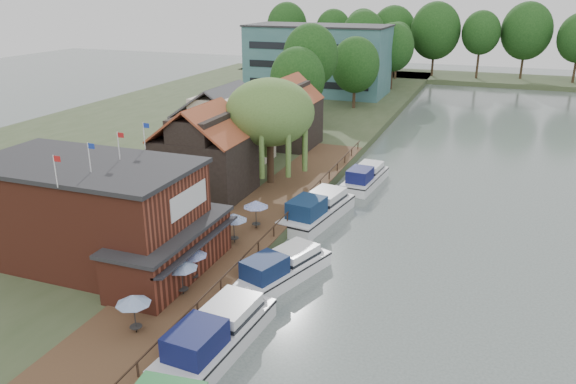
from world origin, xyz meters
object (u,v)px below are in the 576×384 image
(hotel_block, at_px, (318,59))
(umbrella_4, at_px, (256,214))
(cottage_b, at_px, (224,125))
(cruiser_0, at_px, (216,330))
(willow, at_px, (270,132))
(cruiser_1, at_px, (282,265))
(cruiser_2, at_px, (317,206))
(cruiser_3, at_px, (365,175))
(pub, at_px, (112,216))
(umbrella_0, at_px, (135,314))
(cottage_c, at_px, (287,112))
(umbrella_3, at_px, (234,228))
(cottage_a, at_px, (204,150))
(umbrella_1, at_px, (182,277))
(umbrella_2, at_px, (192,265))

(hotel_block, height_order, umbrella_4, hotel_block)
(cottage_b, bearing_deg, cruiser_0, -64.26)
(willow, relative_size, umbrella_4, 4.39)
(cruiser_0, distance_m, cruiser_1, 8.91)
(cruiser_1, relative_size, cruiser_2, 0.89)
(cruiser_1, bearing_deg, cruiser_3, 106.65)
(pub, distance_m, cruiser_1, 12.17)
(umbrella_0, bearing_deg, pub, 133.09)
(cottage_c, height_order, umbrella_3, cottage_c)
(cottage_b, bearing_deg, umbrella_0, -71.99)
(cottage_a, height_order, umbrella_3, cottage_a)
(cottage_a, bearing_deg, umbrella_3, -51.17)
(willow, bearing_deg, hotel_block, 102.71)
(cottage_a, distance_m, umbrella_0, 23.15)
(willow, bearing_deg, cruiser_2, -38.42)
(hotel_block, relative_size, cruiser_0, 2.41)
(umbrella_1, relative_size, cruiser_1, 0.25)
(umbrella_1, bearing_deg, cottage_b, 111.37)
(umbrella_4, distance_m, cruiser_3, 17.31)
(cruiser_3, bearing_deg, umbrella_4, -102.18)
(cottage_c, relative_size, cruiser_3, 0.89)
(cottage_c, bearing_deg, pub, -90.00)
(cottage_a, relative_size, cruiser_0, 0.82)
(umbrella_3, bearing_deg, cottage_a, 128.83)
(cottage_a, relative_size, cruiser_3, 0.90)
(cottage_b, xyz_separation_m, umbrella_3, (10.30, -19.07, -2.96))
(umbrella_0, bearing_deg, cottage_b, 108.01)
(umbrella_0, relative_size, umbrella_4, 1.00)
(umbrella_4, bearing_deg, willow, 106.53)
(umbrella_4, xyz_separation_m, cruiser_2, (3.34, 5.74, -0.96))
(umbrella_0, height_order, umbrella_4, same)
(cruiser_2, bearing_deg, umbrella_2, -94.90)
(umbrella_2, distance_m, cruiser_3, 26.56)
(cruiser_1, bearing_deg, umbrella_3, 173.18)
(willow, bearing_deg, umbrella_1, -81.95)
(cottage_a, distance_m, willow, 6.80)
(umbrella_1, height_order, umbrella_2, same)
(umbrella_1, distance_m, cruiser_1, 7.41)
(cottage_b, height_order, cruiser_3, cottage_b)
(cruiser_0, bearing_deg, cottage_b, 119.88)
(cottage_a, xyz_separation_m, cottage_c, (1.00, 19.00, 0.00))
(cruiser_0, bearing_deg, umbrella_1, 146.29)
(cottage_b, bearing_deg, cruiser_1, -54.78)
(cruiser_1, relative_size, cruiser_3, 1.00)
(umbrella_1, bearing_deg, umbrella_2, 98.58)
(umbrella_3, height_order, cruiser_1, umbrella_3)
(umbrella_1, xyz_separation_m, umbrella_3, (-0.33, 8.10, 0.00))
(pub, height_order, umbrella_4, pub)
(cottage_b, relative_size, cruiser_0, 0.91)
(pub, relative_size, hotel_block, 0.79)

